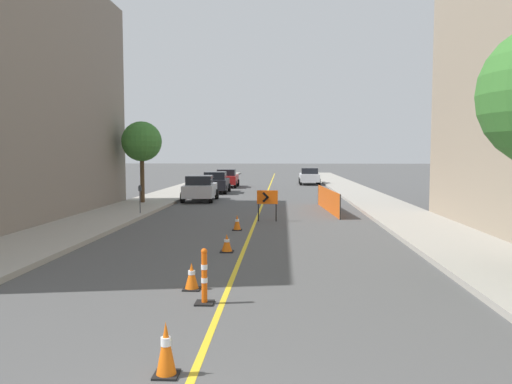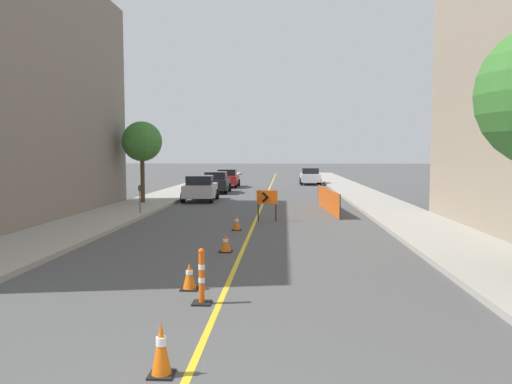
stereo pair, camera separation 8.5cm
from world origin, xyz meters
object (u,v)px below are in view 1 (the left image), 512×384
Objects in this scene: parked_car_curb_mid at (216,182)px; parked_car_opposite_side at (309,176)px; traffic_cone_nearest at (166,349)px; parked_car_curb_far at (227,178)px; traffic_cone_second at (192,276)px; traffic_cone_third at (227,243)px; arrow_barricade_primary at (267,199)px; parked_car_curb_near at (200,188)px; parking_meter_near_curb at (140,193)px; traffic_cone_fourth at (237,223)px; street_tree_left_near at (142,142)px; delineator_post_front at (204,280)px.

parked_car_curb_mid is 13.15m from parked_car_opposite_side.
traffic_cone_nearest is 37.42m from parked_car_curb_far.
traffic_cone_third is at bearing 85.94° from traffic_cone_second.
parked_car_curb_near is (-4.45, 9.17, -0.17)m from arrow_barricade_primary.
parking_meter_near_curb is (-1.75, -20.75, 0.29)m from parked_car_curb_far.
parked_car_curb_near is (-3.38, 11.77, 0.50)m from traffic_cone_fourth.
traffic_cone_second is 37.74m from parked_car_opposite_side.
traffic_cone_third is 0.12× the size of street_tree_left_near.
arrow_barricade_primary is 1.02× the size of parking_meter_near_curb.
delineator_post_front is 38.69m from parked_car_opposite_side.
parked_car_curb_near is at bearing 98.91° from traffic_cone_second.
parked_car_curb_far is (-3.37, 37.27, 0.44)m from traffic_cone_nearest.
traffic_cone_nearest is 31.08m from parked_car_curb_mid.
parked_car_curb_mid is (-3.36, 22.57, 0.54)m from traffic_cone_third.
traffic_cone_fourth is 0.55× the size of delineator_post_front.
traffic_cone_third is 0.12× the size of parked_car_curb_near.
traffic_cone_second is 0.13× the size of parked_car_curb_mid.
parked_car_curb_mid is at bearing 98.47° from traffic_cone_third.
parked_car_curb_near is at bearing 98.38° from traffic_cone_nearest.
parking_meter_near_curb is (-4.90, 3.95, 0.79)m from traffic_cone_fourth.
arrow_barricade_primary is 0.31× the size of parked_car_curb_far.
parked_car_curb_mid is 1.01× the size of parked_car_opposite_side.
parked_car_curb_near is 1.01× the size of parked_car_curb_mid.
traffic_cone_fourth reaches higher than traffic_cone_second.
parked_car_opposite_side is (4.29, 29.06, 0.50)m from traffic_cone_fourth.
traffic_cone_fourth is at bearing -110.80° from arrow_barricade_primary.
traffic_cone_nearest is at bearing -90.18° from delineator_post_front.
traffic_cone_third is at bearing -96.51° from parked_car_opposite_side.
traffic_cone_nearest is 0.17× the size of parked_car_curb_far.
parked_car_opposite_side is (4.07, 38.48, 0.33)m from delineator_post_front.
traffic_cone_second is at bearing -69.21° from parking_meter_near_curb.
traffic_cone_third is 16.41m from parked_car_curb_near.
parked_car_curb_far is 8.63m from parked_car_opposite_side.
parked_car_curb_far reaches higher than traffic_cone_second.
parked_car_opposite_side reaches higher than traffic_cone_second.
parked_car_curb_near and parked_car_curb_far have the same top height.
parked_car_curb_far is at bearing 95.17° from traffic_cone_nearest.
parking_meter_near_curb is at bearing 107.21° from traffic_cone_nearest.
traffic_cone_third is 9.64m from parking_meter_near_curb.
parked_car_opposite_side reaches higher than arrow_barricade_primary.
delineator_post_front reaches higher than traffic_cone_fourth.
traffic_cone_third is at bearing -64.72° from street_tree_left_near.
traffic_cone_third is at bearing 91.56° from delineator_post_front.
street_tree_left_near is (-10.57, -19.86, 2.80)m from parked_car_opposite_side.
parked_car_opposite_side reaches higher than traffic_cone_third.
traffic_cone_third is at bearing -83.73° from parked_car_curb_mid.
traffic_cone_second is at bearing -96.16° from parked_car_opposite_side.
traffic_cone_nearest is at bearing -94.90° from parked_car_opposite_side.
street_tree_left_near is (-3.12, -15.49, 2.80)m from parked_car_curb_far.
traffic_cone_second is (-0.42, 4.16, -0.07)m from traffic_cone_nearest.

